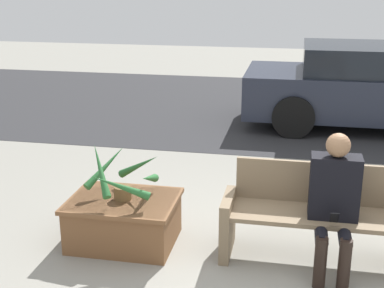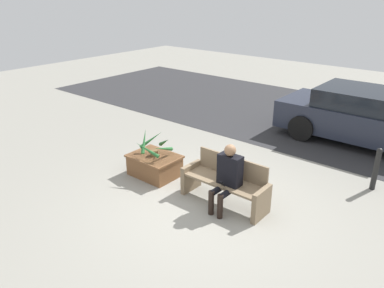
{
  "view_description": "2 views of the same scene",
  "coord_description": "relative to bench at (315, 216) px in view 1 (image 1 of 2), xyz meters",
  "views": [
    {
      "loc": [
        -0.04,
        -4.07,
        2.49
      ],
      "look_at": [
        -0.98,
        0.72,
        0.93
      ],
      "focal_mm": 50.0,
      "sensor_mm": 36.0,
      "label": 1
    },
    {
      "loc": [
        3.58,
        -4.64,
        3.69
      ],
      "look_at": [
        -0.65,
        0.49,
        0.93
      ],
      "focal_mm": 35.0,
      "sensor_mm": 36.0,
      "label": 2
    }
  ],
  "objects": [
    {
      "name": "person_seated",
      "position": [
        0.14,
        -0.17,
        0.27
      ],
      "size": [
        0.42,
        0.57,
        1.23
      ],
      "color": "black",
      "rests_on": "ground_plane"
    },
    {
      "name": "planter_box",
      "position": [
        -1.79,
        -0.06,
        -0.16
      ],
      "size": [
        1.02,
        0.78,
        0.45
      ],
      "color": "brown",
      "rests_on": "ground_plane"
    },
    {
      "name": "ground_plane",
      "position": [
        -0.2,
        -0.44,
        -0.41
      ],
      "size": [
        30.0,
        30.0,
        0.0
      ],
      "primitive_type": "plane",
      "color": "gray"
    },
    {
      "name": "parked_car",
      "position": [
        1.08,
        4.69,
        0.29
      ],
      "size": [
        4.35,
        1.98,
        1.38
      ],
      "color": "#232838",
      "rests_on": "ground_plane"
    },
    {
      "name": "potted_plant",
      "position": [
        -1.78,
        -0.06,
        0.27
      ],
      "size": [
        0.72,
        0.72,
        0.54
      ],
      "color": "brown",
      "rests_on": "planter_box"
    },
    {
      "name": "road_surface",
      "position": [
        -0.2,
        5.74,
        -0.4
      ],
      "size": [
        20.0,
        6.0,
        0.01
      ],
      "primitive_type": "cube",
      "color": "#2D2D30",
      "rests_on": "ground_plane"
    },
    {
      "name": "bench",
      "position": [
        0.0,
        0.0,
        0.0
      ],
      "size": [
        1.66,
        0.54,
        0.86
      ],
      "color": "#7A664C",
      "rests_on": "ground_plane"
    }
  ]
}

